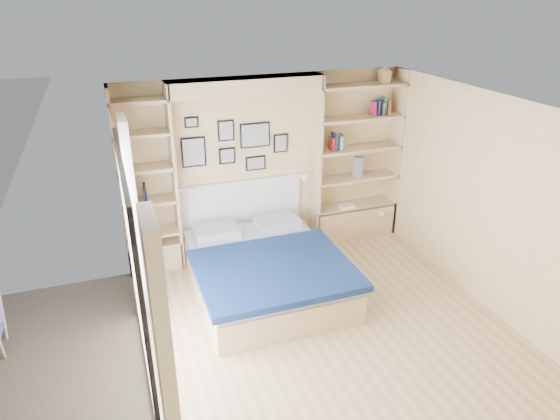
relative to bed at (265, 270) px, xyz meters
name	(u,v)px	position (x,y,z in m)	size (l,w,h in m)	color
ground	(329,332)	(0.41, -1.08, -0.28)	(4.50, 4.50, 0.00)	tan
room_shell	(254,199)	(0.02, 0.45, 0.79)	(4.50, 4.50, 4.50)	#E6CB89
bed	(265,270)	(0.00, 0.00, 0.00)	(1.82, 2.29, 1.07)	tan
photo_gallery	(234,144)	(-0.05, 1.15, 1.32)	(1.48, 0.02, 0.82)	black
reading_lamps	(250,183)	(0.11, 0.92, 0.82)	(1.92, 0.12, 0.15)	silver
shelf_decor	(351,128)	(1.63, 0.99, 1.43)	(3.51, 0.23, 2.03)	#A51E1E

